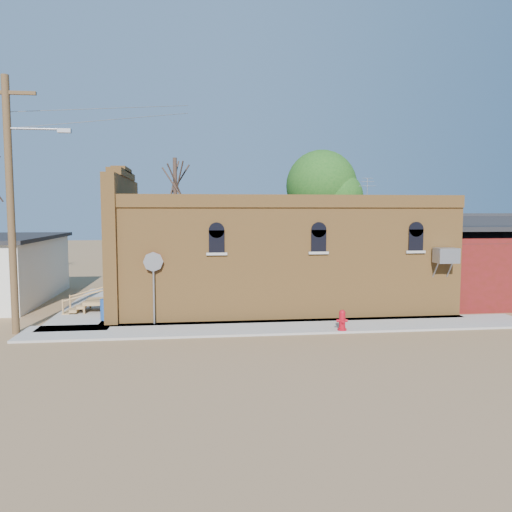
{
  "coord_description": "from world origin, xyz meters",
  "views": [
    {
      "loc": [
        -1.75,
        -17.16,
        4.36
      ],
      "look_at": [
        0.81,
        4.39,
        2.4
      ],
      "focal_mm": 35.0,
      "sensor_mm": 36.0,
      "label": 1
    }
  ],
  "objects": [
    {
      "name": "ground",
      "position": [
        0.0,
        0.0,
        0.0
      ],
      "size": [
        120.0,
        120.0,
        0.0
      ],
      "primitive_type": "plane",
      "color": "olive",
      "rests_on": "ground"
    },
    {
      "name": "sidewalk_south",
      "position": [
        1.5,
        0.9,
        0.04
      ],
      "size": [
        19.0,
        2.2,
        0.08
      ],
      "primitive_type": "cube",
      "color": "#9E9991",
      "rests_on": "ground"
    },
    {
      "name": "sidewalk_west",
      "position": [
        -6.3,
        6.0,
        0.04
      ],
      "size": [
        2.6,
        10.0,
        0.08
      ],
      "primitive_type": "cube",
      "color": "#9E9991",
      "rests_on": "ground"
    },
    {
      "name": "brick_bar",
      "position": [
        1.64,
        5.49,
        2.34
      ],
      "size": [
        16.4,
        7.97,
        6.3
      ],
      "color": "#A56D32",
      "rests_on": "ground"
    },
    {
      "name": "red_shed",
      "position": [
        11.5,
        5.5,
        2.27
      ],
      "size": [
        5.4,
        6.4,
        4.3
      ],
      "color": "#56170E",
      "rests_on": "ground"
    },
    {
      "name": "utility_pole",
      "position": [
        -8.14,
        1.2,
        4.77
      ],
      "size": [
        3.12,
        0.26,
        9.0
      ],
      "color": "#4E3A1F",
      "rests_on": "ground"
    },
    {
      "name": "tree_bare_near",
      "position": [
        -3.0,
        13.0,
        5.96
      ],
      "size": [
        2.8,
        2.8,
        7.65
      ],
      "color": "#4C362B",
      "rests_on": "ground"
    },
    {
      "name": "tree_leafy",
      "position": [
        6.0,
        13.5,
        5.93
      ],
      "size": [
        4.4,
        4.4,
        8.15
      ],
      "color": "#4C362B",
      "rests_on": "ground"
    },
    {
      "name": "fire_hydrant",
      "position": [
        3.41,
        -0.0,
        0.45
      ],
      "size": [
        0.44,
        0.43,
        0.75
      ],
      "rotation": [
        0.0,
        0.0,
        -0.36
      ],
      "color": "#AC0918",
      "rests_on": "sidewalk_south"
    },
    {
      "name": "stop_sign",
      "position": [
        -3.39,
        1.8,
        2.2
      ],
      "size": [
        0.75,
        0.16,
        2.75
      ],
      "rotation": [
        0.0,
        0.0,
        -0.29
      ],
      "color": "gray",
      "rests_on": "sidewalk_south"
    },
    {
      "name": "trash_barrel",
      "position": [
        -5.3,
        2.79,
        0.49
      ],
      "size": [
        0.57,
        0.57,
        0.82
      ],
      "primitive_type": "cylinder",
      "rotation": [
        0.0,
        0.0,
        0.07
      ],
      "color": "navy",
      "rests_on": "sidewalk_west"
    }
  ]
}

